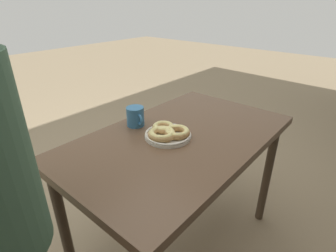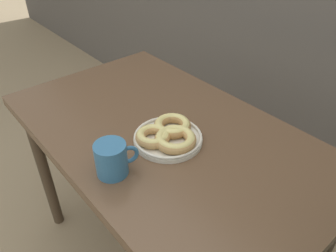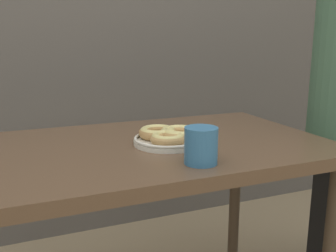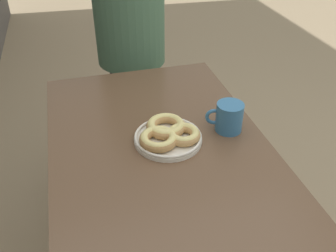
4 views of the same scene
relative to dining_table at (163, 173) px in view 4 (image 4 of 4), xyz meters
name	(u,v)px [view 4 (image 4 of 4)]	position (x,y,z in m)	size (l,w,h in m)	color
dining_table	(163,173)	(0.00, 0.00, 0.00)	(1.18, 0.71, 0.75)	brown
donut_plate	(168,134)	(0.06, -0.03, 0.11)	(0.24, 0.24, 0.05)	silver
coffee_mug	(229,117)	(0.07, -0.25, 0.14)	(0.09, 0.13, 0.10)	teal
person_figure	(130,42)	(0.85, -0.05, 0.12)	(0.38, 0.33, 1.46)	black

